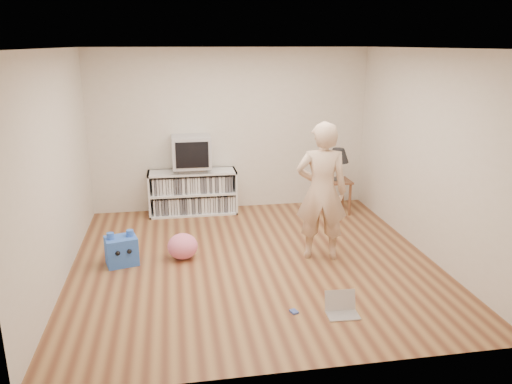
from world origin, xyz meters
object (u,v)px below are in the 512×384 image
object	(u,v)px
crt_tv	(191,152)
person	(322,192)
plush_blue	(122,250)
plush_pink	(183,246)
dvd_deck	(192,169)
table_lamp	(338,156)
laptop	(341,308)
side_table	(337,188)
media_unit	(193,192)

from	to	relation	value
crt_tv	person	bearing A→B (deg)	-53.21
plush_blue	plush_pink	xyz separation A→B (m)	(0.75, 0.05, -0.02)
dvd_deck	plush_pink	bearing A→B (deg)	-97.09
plush_pink	plush_blue	bearing A→B (deg)	-176.20
crt_tv	table_lamp	world-z (taller)	crt_tv
table_lamp	plush_blue	bearing A→B (deg)	-155.91
laptop	person	bearing A→B (deg)	85.00
side_table	table_lamp	distance (m)	0.53
laptop	side_table	bearing A→B (deg)	75.01
dvd_deck	laptop	world-z (taller)	dvd_deck
plush_pink	person	bearing A→B (deg)	-8.26
plush_blue	plush_pink	size ratio (longest dim) A/B	1.13
dvd_deck	crt_tv	world-z (taller)	crt_tv
media_unit	table_lamp	world-z (taller)	table_lamp
crt_tv	laptop	distance (m)	3.80
media_unit	plush_pink	bearing A→B (deg)	-97.03
person	laptop	distance (m)	1.63
media_unit	person	size ratio (longest dim) A/B	0.79
crt_tv	dvd_deck	bearing A→B (deg)	90.00
table_lamp	side_table	bearing A→B (deg)	0.00
crt_tv	plush_blue	xyz separation A→B (m)	(-0.97, -1.83, -0.84)
dvd_deck	person	distance (m)	2.54
crt_tv	plush_blue	world-z (taller)	crt_tv
plush_pink	laptop	bearing A→B (deg)	-46.54
side_table	laptop	xyz separation A→B (m)	(-0.95, -3.05, -0.36)
person	plush_blue	world-z (taller)	person
dvd_deck	media_unit	bearing A→B (deg)	90.00
media_unit	table_lamp	xyz separation A→B (m)	(2.29, -0.39, 0.59)
dvd_deck	side_table	xyz separation A→B (m)	(2.29, -0.37, -0.32)
media_unit	side_table	size ratio (longest dim) A/B	2.55
media_unit	crt_tv	distance (m)	0.67
plush_pink	media_unit	bearing A→B (deg)	82.97
side_table	plush_pink	size ratio (longest dim) A/B	1.42
dvd_deck	person	bearing A→B (deg)	-53.26
table_lamp	dvd_deck	bearing A→B (deg)	170.82
side_table	plush_pink	bearing A→B (deg)	-150.70
media_unit	side_table	xyz separation A→B (m)	(2.29, -0.39, 0.07)
table_lamp	plush_pink	bearing A→B (deg)	-150.70
media_unit	plush_blue	bearing A→B (deg)	-117.85
media_unit	plush_blue	world-z (taller)	media_unit
dvd_deck	side_table	size ratio (longest dim) A/B	0.82
crt_tv	plush_pink	bearing A→B (deg)	-97.11
person	laptop	size ratio (longest dim) A/B	5.34
media_unit	laptop	distance (m)	3.70
crt_tv	person	size ratio (longest dim) A/B	0.34
crt_tv	plush_blue	bearing A→B (deg)	-118.10
table_lamp	crt_tv	bearing A→B (deg)	170.90
side_table	plush_pink	distance (m)	2.89
crt_tv	plush_blue	distance (m)	2.23
person	table_lamp	bearing A→B (deg)	-101.64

